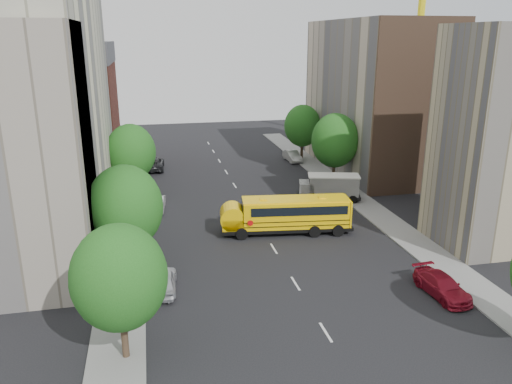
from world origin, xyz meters
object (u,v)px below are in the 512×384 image
object	(u,v)px
street_tree_5	(302,126)
parked_car_5	(292,156)
parked_car_4	(324,187)
parked_car_3	(442,286)
street_tree_1	(125,207)
street_tree_4	(335,141)
parked_car_2	(153,163)
street_tree_2	(131,152)
safari_truck	(329,187)
street_tree_0	(119,278)
school_bus	(285,213)
parked_car_0	(163,281)
parked_car_1	(157,203)

from	to	relation	value
street_tree_5	parked_car_5	world-z (taller)	street_tree_5
parked_car_4	parked_car_3	bearing A→B (deg)	-88.65
street_tree_1	street_tree_4	world-z (taller)	street_tree_4
street_tree_1	parked_car_2	distance (m)	29.61
street_tree_4	parked_car_2	bearing A→B (deg)	150.43
street_tree_2	safari_truck	distance (m)	20.48
street_tree_5	parked_car_5	xyz separation A→B (m)	(-1.40, -0.29, -3.99)
safari_truck	parked_car_3	size ratio (longest dim) A/B	1.45
street_tree_1	safari_truck	size ratio (longest dim) A/B	1.17
street_tree_0	safari_truck	bearing A→B (deg)	49.23
parked_car_5	safari_truck	bearing A→B (deg)	-96.52
street_tree_0	parked_car_4	bearing A→B (deg)	51.56
street_tree_1	parked_car_5	distance (m)	36.40
school_bus	parked_car_5	distance (m)	25.83
parked_car_4	street_tree_4	bearing A→B (deg)	55.59
school_bus	parked_car_5	size ratio (longest dim) A/B	2.60
street_tree_5	parked_car_0	xyz separation A→B (m)	(-19.80, -33.08, -3.98)
street_tree_1	school_bus	bearing A→B (deg)	21.76
street_tree_5	school_bus	size ratio (longest dim) A/B	0.66
safari_truck	street_tree_0	bearing A→B (deg)	-115.45
street_tree_4	parked_car_5	xyz separation A→B (m)	(-1.40, 11.71, -4.36)
parked_car_2	parked_car_1	bearing A→B (deg)	93.50
street_tree_0	parked_car_0	world-z (taller)	street_tree_0
parked_car_1	parked_car_2	world-z (taller)	parked_car_2
street_tree_0	street_tree_1	size ratio (longest dim) A/B	0.94
street_tree_5	parked_car_3	bearing A→B (deg)	-93.35
parked_car_3	parked_car_4	world-z (taller)	parked_car_4
parked_car_0	street_tree_2	bearing A→B (deg)	-79.22
street_tree_1	parked_car_1	size ratio (longest dim) A/B	1.83
street_tree_0	street_tree_5	xyz separation A→B (m)	(22.00, 40.00, 0.06)
parked_car_1	parked_car_0	bearing A→B (deg)	95.19
street_tree_5	street_tree_2	bearing A→B (deg)	-151.39
street_tree_1	school_bus	distance (m)	14.14
parked_car_1	parked_car_3	distance (m)	27.39
street_tree_2	street_tree_5	world-z (taller)	street_tree_2
street_tree_5	parked_car_3	xyz separation A→B (m)	(-2.20, -37.53, -4.03)
street_tree_2	parked_car_3	size ratio (longest dim) A/B	1.66
street_tree_0	parked_car_5	size ratio (longest dim) A/B	1.70
street_tree_2	parked_car_5	xyz separation A→B (m)	(20.60, 11.71, -4.11)
street_tree_5	parked_car_2	bearing A→B (deg)	-177.78
parked_car_1	street_tree_1	bearing A→B (deg)	85.90
street_tree_0	street_tree_1	distance (m)	10.00
street_tree_1	parked_car_5	world-z (taller)	street_tree_1
parked_car_0	parked_car_1	world-z (taller)	parked_car_0
street_tree_0	parked_car_3	xyz separation A→B (m)	(19.80, 2.47, -3.97)
street_tree_2	street_tree_4	world-z (taller)	street_tree_4
parked_car_2	parked_car_3	xyz separation A→B (m)	(17.60, -36.76, -0.11)
street_tree_4	safari_truck	world-z (taller)	street_tree_4
street_tree_2	parked_car_0	xyz separation A→B (m)	(2.20, -21.08, -4.10)
school_bus	street_tree_2	bearing A→B (deg)	141.85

